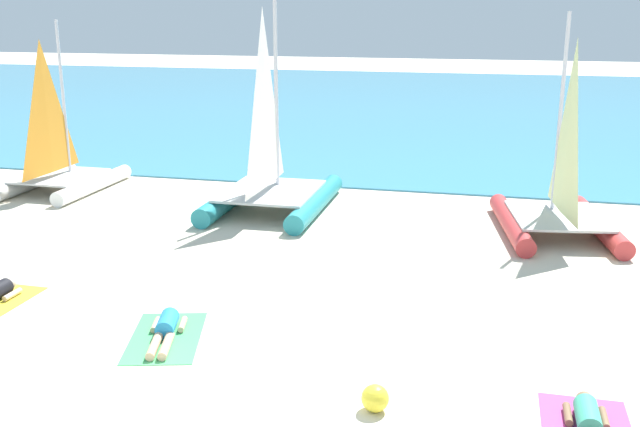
# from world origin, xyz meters

# --- Properties ---
(ground_plane) EXTENTS (120.00, 120.00, 0.00)m
(ground_plane) POSITION_xyz_m (0.00, 10.00, 0.00)
(ground_plane) COLOR beige
(ocean_water) EXTENTS (120.00, 40.00, 0.05)m
(ocean_water) POSITION_xyz_m (0.00, 32.59, 0.03)
(ocean_water) COLOR teal
(ocean_water) RESTS_ON ground
(sailboat_teal) EXTENTS (2.82, 4.39, 5.71)m
(sailboat_teal) POSITION_xyz_m (-2.30, 9.82, 0.85)
(sailboat_teal) COLOR teal
(sailboat_teal) RESTS_ON ground
(sailboat_red) EXTENTS (3.03, 4.18, 5.02)m
(sailboat_red) POSITION_xyz_m (4.74, 9.34, 0.75)
(sailboat_red) COLOR #CC3838
(sailboat_red) RESTS_ON ground
(sailboat_white) EXTENTS (2.38, 3.69, 4.78)m
(sailboat_white) POSITION_xyz_m (-8.82, 10.43, 0.71)
(sailboat_white) COLOR white
(sailboat_white) RESTS_ON ground
(towel_center_right) EXTENTS (1.57, 2.12, 0.01)m
(towel_center_right) POSITION_xyz_m (-1.67, 2.09, 0.01)
(towel_center_right) COLOR #4CB266
(towel_center_right) RESTS_ON ground
(sunbather_center_right) EXTENTS (0.79, 1.55, 0.30)m
(sunbather_center_right) POSITION_xyz_m (-1.69, 2.16, 0.13)
(sunbather_center_right) COLOR #268CCC
(sunbather_center_right) RESTS_ON towel_center_right
(sunbather_rightmost) EXTENTS (0.54, 1.56, 0.30)m
(sunbather_rightmost) POSITION_xyz_m (4.60, 0.80, 0.13)
(sunbather_rightmost) COLOR #3FB28C
(sunbather_rightmost) RESTS_ON towel_rightmost
(beach_ball) EXTENTS (0.37, 0.37, 0.37)m
(beach_ball) POSITION_xyz_m (1.94, 0.71, 0.18)
(beach_ball) COLOR yellow
(beach_ball) RESTS_ON ground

